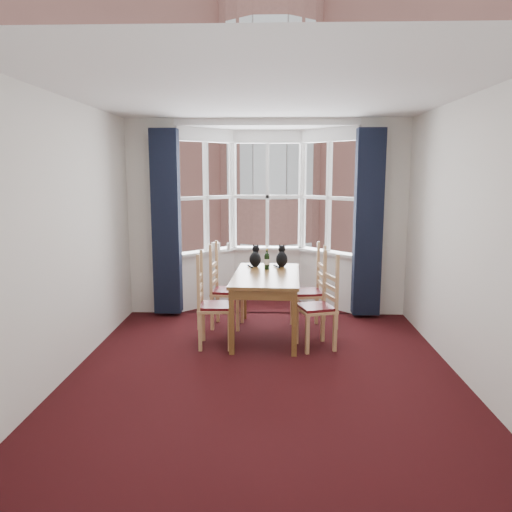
{
  "coord_description": "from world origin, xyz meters",
  "views": [
    {
      "loc": [
        0.08,
        -4.92,
        2.06
      ],
      "look_at": [
        -0.12,
        1.05,
        1.05
      ],
      "focal_mm": 35.0,
      "sensor_mm": 36.0,
      "label": 1
    }
  ],
  "objects_px": {
    "chair_left_near": "(208,307)",
    "candle_tall": "(214,246)",
    "candle_short": "(218,247)",
    "dining_table": "(267,281)",
    "candle_extra": "(229,247)",
    "wine_bottle": "(267,260)",
    "chair_right_near": "(323,308)",
    "chair_right_far": "(314,294)",
    "cat_right": "(282,258)",
    "chair_left_far": "(221,292)",
    "cat_left": "(255,258)"
  },
  "relations": [
    {
      "from": "chair_right_far",
      "to": "cat_right",
      "type": "bearing_deg",
      "value": 155.5
    },
    {
      "from": "candle_extra",
      "to": "candle_short",
      "type": "bearing_deg",
      "value": -172.68
    },
    {
      "from": "chair_left_far",
      "to": "cat_left",
      "type": "distance_m",
      "value": 0.65
    },
    {
      "from": "dining_table",
      "to": "cat_left",
      "type": "height_order",
      "value": "cat_left"
    },
    {
      "from": "chair_left_far",
      "to": "wine_bottle",
      "type": "height_order",
      "value": "wine_bottle"
    },
    {
      "from": "candle_extra",
      "to": "wine_bottle",
      "type": "bearing_deg",
      "value": -62.01
    },
    {
      "from": "wine_bottle",
      "to": "candle_tall",
      "type": "bearing_deg",
      "value": 127.36
    },
    {
      "from": "chair_right_near",
      "to": "chair_left_far",
      "type": "bearing_deg",
      "value": 149.17
    },
    {
      "from": "cat_left",
      "to": "candle_extra",
      "type": "distance_m",
      "value": 1.05
    },
    {
      "from": "dining_table",
      "to": "cat_right",
      "type": "xyz_separation_m",
      "value": [
        0.2,
        0.51,
        0.21
      ]
    },
    {
      "from": "chair_left_far",
      "to": "candle_extra",
      "type": "relative_size",
      "value": 8.37
    },
    {
      "from": "cat_left",
      "to": "dining_table",
      "type": "bearing_deg",
      "value": -72.37
    },
    {
      "from": "dining_table",
      "to": "candle_extra",
      "type": "bearing_deg",
      "value": 112.55
    },
    {
      "from": "cat_right",
      "to": "candle_tall",
      "type": "distance_m",
      "value": 1.36
    },
    {
      "from": "dining_table",
      "to": "candle_tall",
      "type": "bearing_deg",
      "value": 120.56
    },
    {
      "from": "chair_right_near",
      "to": "cat_left",
      "type": "distance_m",
      "value": 1.31
    },
    {
      "from": "cat_left",
      "to": "candle_short",
      "type": "xyz_separation_m",
      "value": [
        -0.6,
        0.93,
        0.01
      ]
    },
    {
      "from": "chair_right_near",
      "to": "candle_tall",
      "type": "height_order",
      "value": "candle_tall"
    },
    {
      "from": "dining_table",
      "to": "wine_bottle",
      "type": "bearing_deg",
      "value": 90.05
    },
    {
      "from": "chair_left_far",
      "to": "cat_right",
      "type": "distance_m",
      "value": 0.94
    },
    {
      "from": "cat_right",
      "to": "candle_extra",
      "type": "bearing_deg",
      "value": 130.42
    },
    {
      "from": "wine_bottle",
      "to": "candle_short",
      "type": "bearing_deg",
      "value": 124.24
    },
    {
      "from": "chair_left_near",
      "to": "candle_short",
      "type": "relative_size",
      "value": 8.13
    },
    {
      "from": "chair_left_near",
      "to": "candle_tall",
      "type": "relative_size",
      "value": 7.24
    },
    {
      "from": "wine_bottle",
      "to": "candle_tall",
      "type": "xyz_separation_m",
      "value": [
        -0.83,
        1.08,
        0.02
      ]
    },
    {
      "from": "candle_short",
      "to": "cat_left",
      "type": "bearing_deg",
      "value": -57.26
    },
    {
      "from": "chair_right_far",
      "to": "candle_extra",
      "type": "bearing_deg",
      "value": 137.24
    },
    {
      "from": "chair_left_far",
      "to": "candle_extra",
      "type": "xyz_separation_m",
      "value": [
        0.02,
        1.09,
        0.45
      ]
    },
    {
      "from": "wine_bottle",
      "to": "candle_extra",
      "type": "distance_m",
      "value": 1.29
    },
    {
      "from": "wine_bottle",
      "to": "candle_short",
      "type": "relative_size",
      "value": 2.37
    },
    {
      "from": "cat_right",
      "to": "candle_tall",
      "type": "xyz_separation_m",
      "value": [
        -1.03,
        0.89,
        0.02
      ]
    },
    {
      "from": "candle_short",
      "to": "chair_right_near",
      "type": "bearing_deg",
      "value": -52.13
    },
    {
      "from": "dining_table",
      "to": "candle_tall",
      "type": "xyz_separation_m",
      "value": [
        -0.83,
        1.4,
        0.23
      ]
    },
    {
      "from": "chair_left_far",
      "to": "wine_bottle",
      "type": "distance_m",
      "value": 0.76
    },
    {
      "from": "chair_left_near",
      "to": "chair_left_far",
      "type": "bearing_deg",
      "value": 84.81
    },
    {
      "from": "candle_short",
      "to": "chair_left_near",
      "type": "bearing_deg",
      "value": -87.85
    },
    {
      "from": "chair_left_far",
      "to": "candle_extra",
      "type": "bearing_deg",
      "value": 89.19
    },
    {
      "from": "chair_left_near",
      "to": "cat_right",
      "type": "xyz_separation_m",
      "value": [
        0.89,
        0.93,
        0.44
      ]
    },
    {
      "from": "candle_tall",
      "to": "candle_extra",
      "type": "relative_size",
      "value": 1.16
    },
    {
      "from": "cat_left",
      "to": "cat_right",
      "type": "height_order",
      "value": "same"
    },
    {
      "from": "chair_left_near",
      "to": "candle_short",
      "type": "height_order",
      "value": "candle_short"
    },
    {
      "from": "chair_left_near",
      "to": "chair_left_far",
      "type": "relative_size",
      "value": 1.0
    },
    {
      "from": "chair_right_near",
      "to": "candle_short",
      "type": "relative_size",
      "value": 8.13
    },
    {
      "from": "chair_right_near",
      "to": "cat_left",
      "type": "relative_size",
      "value": 3.01
    },
    {
      "from": "wine_bottle",
      "to": "cat_right",
      "type": "bearing_deg",
      "value": 44.03
    },
    {
      "from": "candle_extra",
      "to": "chair_right_near",
      "type": "bearing_deg",
      "value": -55.57
    },
    {
      "from": "chair_left_far",
      "to": "chair_right_near",
      "type": "bearing_deg",
      "value": -30.83
    },
    {
      "from": "cat_left",
      "to": "candle_tall",
      "type": "xyz_separation_m",
      "value": [
        -0.67,
        0.9,
        0.02
      ]
    },
    {
      "from": "chair_right_near",
      "to": "candle_extra",
      "type": "bearing_deg",
      "value": 124.43
    },
    {
      "from": "dining_table",
      "to": "chair_right_far",
      "type": "bearing_deg",
      "value": 26.83
    }
  ]
}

